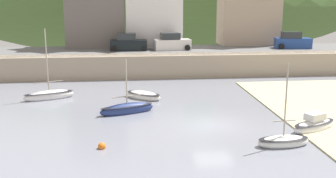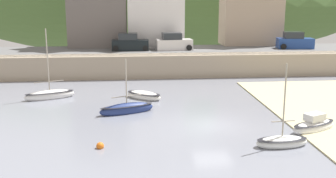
{
  "view_description": "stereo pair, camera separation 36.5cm",
  "coord_description": "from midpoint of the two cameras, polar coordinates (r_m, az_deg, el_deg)",
  "views": [
    {
      "loc": [
        -5.8,
        -26.11,
        8.52
      ],
      "look_at": [
        -2.62,
        4.67,
        1.47
      ],
      "focal_mm": 44.19,
      "sensor_mm": 36.0,
      "label": 1
    },
    {
      "loc": [
        -5.44,
        -26.14,
        8.52
      ],
      "look_at": [
        -2.62,
        4.67,
        1.47
      ],
      "focal_mm": 44.19,
      "sensor_mm": 36.0,
      "label": 2
    }
  ],
  "objects": [
    {
      "name": "quay_seawall",
      "position": [
        44.57,
        2.09,
        3.58
      ],
      "size": [
        48.0,
        9.4,
        2.4
      ],
      "color": "tan",
      "rests_on": "ground"
    },
    {
      "name": "hillside_backdrop",
      "position": [
        81.67,
        -0.12,
        11.6
      ],
      "size": [
        80.0,
        44.0,
        19.3
      ],
      "color": "#4F7139",
      "rests_on": "ground"
    },
    {
      "name": "waterfront_building_right",
      "position": [
        53.57,
        11.63,
        11.72
      ],
      "size": [
        7.61,
        4.31,
        10.41
      ],
      "color": "tan",
      "rests_on": "ground"
    },
    {
      "name": "sailboat_far_left",
      "position": [
        28.25,
        19.83,
        -4.78
      ],
      "size": [
        3.72,
        2.6,
        1.36
      ],
      "rotation": [
        0.0,
        0.0,
        0.45
      ],
      "color": "white",
      "rests_on": "ground"
    },
    {
      "name": "sailboat_nearest_shore",
      "position": [
        36.07,
        -15.71,
        -0.78
      ],
      "size": [
        4.25,
        2.56,
        6.09
      ],
      "rotation": [
        0.0,
        0.0,
        0.39
      ],
      "color": "white",
      "rests_on": "ground"
    },
    {
      "name": "sailboat_tall_mast",
      "position": [
        24.93,
        15.84,
        -7.0
      ],
      "size": [
        3.2,
        1.49,
        5.0
      ],
      "rotation": [
        0.0,
        0.0,
        0.09
      ],
      "color": "white",
      "rests_on": "ground"
    },
    {
      "name": "fishing_boat_green",
      "position": [
        34.83,
        -3.05,
        -0.91
      ],
      "size": [
        3.44,
        3.13,
        0.83
      ],
      "rotation": [
        0.0,
        0.0,
        -0.67
      ],
      "color": "white",
      "rests_on": "ground"
    },
    {
      "name": "rowboat_small_beached",
      "position": [
        30.65,
        -5.37,
        -2.75
      ],
      "size": [
        4.25,
        2.38,
        4.25
      ],
      "rotation": [
        0.0,
        0.0,
        0.36
      ],
      "color": "navy",
      "rests_on": "ground"
    },
    {
      "name": "parked_car_near_slipway",
      "position": [
        47.13,
        -5.06,
        6.31
      ],
      "size": [
        4.15,
        1.83,
        1.95
      ],
      "rotation": [
        0.0,
        0.0,
        -0.03
      ],
      "color": "black",
      "rests_on": "ground"
    },
    {
      "name": "parked_car_by_wall",
      "position": [
        47.4,
        0.98,
        6.4
      ],
      "size": [
        4.26,
        2.12,
        1.95
      ],
      "rotation": [
        0.0,
        0.0,
        0.1
      ],
      "color": "silver",
      "rests_on": "ground"
    },
    {
      "name": "parked_car_end_of_row",
      "position": [
        50.96,
        17.26,
        6.27
      ],
      "size": [
        4.27,
        2.17,
        1.95
      ],
      "rotation": [
        0.0,
        0.0,
        -0.12
      ],
      "color": "navy",
      "rests_on": "ground"
    },
    {
      "name": "mooring_buoy",
      "position": [
        24.0,
        -8.91,
        -7.77
      ],
      "size": [
        0.44,
        0.44,
        0.44
      ],
      "color": "orange",
      "rests_on": "ground"
    }
  ]
}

